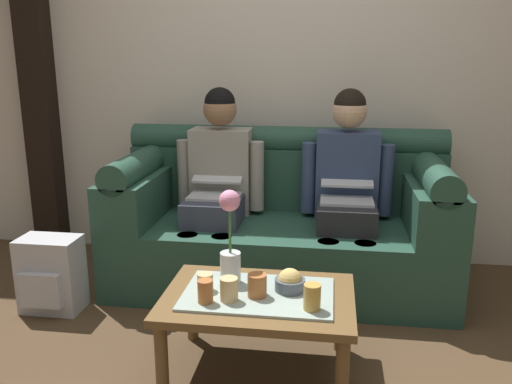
{
  "coord_description": "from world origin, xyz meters",
  "views": [
    {
      "loc": [
        0.3,
        -2.01,
        1.41
      ],
      "look_at": [
        -0.11,
        0.86,
        0.67
      ],
      "focal_mm": 37.35,
      "sensor_mm": 36.0,
      "label": 1
    }
  ],
  "objects_px": {
    "cup_far_center": "(312,297)",
    "cup_near_left": "(205,282)",
    "snack_bowl": "(290,282)",
    "cup_far_left": "(229,289)",
    "person_left": "(218,179)",
    "backpack_left": "(51,275)",
    "person_right": "(347,184)",
    "cup_far_right": "(205,291)",
    "couch": "(281,225)",
    "coffee_table": "(258,305)",
    "flower_vase": "(230,241)",
    "cup_near_right": "(257,285)"
  },
  "relations": [
    {
      "from": "couch",
      "to": "person_right",
      "type": "bearing_deg",
      "value": -0.39
    },
    {
      "from": "person_right",
      "to": "backpack_left",
      "type": "bearing_deg",
      "value": -160.34
    },
    {
      "from": "person_left",
      "to": "snack_bowl",
      "type": "relative_size",
      "value": 9.01
    },
    {
      "from": "backpack_left",
      "to": "snack_bowl",
      "type": "bearing_deg",
      "value": -16.17
    },
    {
      "from": "person_right",
      "to": "cup_far_center",
      "type": "xyz_separation_m",
      "value": [
        -0.16,
        -1.16,
        -0.21
      ]
    },
    {
      "from": "cup_near_left",
      "to": "cup_far_left",
      "type": "distance_m",
      "value": 0.15
    },
    {
      "from": "coffee_table",
      "to": "backpack_left",
      "type": "distance_m",
      "value": 1.33
    },
    {
      "from": "coffee_table",
      "to": "cup_far_right",
      "type": "height_order",
      "value": "cup_far_right"
    },
    {
      "from": "flower_vase",
      "to": "cup_near_left",
      "type": "relative_size",
      "value": 5.63
    },
    {
      "from": "snack_bowl",
      "to": "cup_far_left",
      "type": "height_order",
      "value": "same"
    },
    {
      "from": "person_left",
      "to": "cup_near_right",
      "type": "xyz_separation_m",
      "value": [
        0.4,
        -1.07,
        -0.21
      ]
    },
    {
      "from": "cup_far_center",
      "to": "person_left",
      "type": "bearing_deg",
      "value": 118.96
    },
    {
      "from": "cup_far_left",
      "to": "backpack_left",
      "type": "height_order",
      "value": "cup_far_left"
    },
    {
      "from": "person_left",
      "to": "cup_far_left",
      "type": "height_order",
      "value": "person_left"
    },
    {
      "from": "coffee_table",
      "to": "backpack_left",
      "type": "xyz_separation_m",
      "value": [
        -1.24,
        0.45,
        -0.12
      ]
    },
    {
      "from": "person_right",
      "to": "cup_far_right",
      "type": "xyz_separation_m",
      "value": [
        -0.61,
        -1.16,
        -0.21
      ]
    },
    {
      "from": "person_left",
      "to": "cup_far_right",
      "type": "distance_m",
      "value": 1.19
    },
    {
      "from": "flower_vase",
      "to": "coffee_table",
      "type": "bearing_deg",
      "value": -32.4
    },
    {
      "from": "person_right",
      "to": "flower_vase",
      "type": "bearing_deg",
      "value": -119.83
    },
    {
      "from": "cup_far_center",
      "to": "backpack_left",
      "type": "height_order",
      "value": "cup_far_center"
    },
    {
      "from": "flower_vase",
      "to": "snack_bowl",
      "type": "relative_size",
      "value": 3.25
    },
    {
      "from": "snack_bowl",
      "to": "cup_near_right",
      "type": "bearing_deg",
      "value": -149.94
    },
    {
      "from": "person_right",
      "to": "cup_far_right",
      "type": "bearing_deg",
      "value": -117.72
    },
    {
      "from": "cup_near_left",
      "to": "backpack_left",
      "type": "bearing_deg",
      "value": 155.77
    },
    {
      "from": "cup_far_left",
      "to": "person_left",
      "type": "bearing_deg",
      "value": 104.27
    },
    {
      "from": "person_left",
      "to": "coffee_table",
      "type": "xyz_separation_m",
      "value": [
        0.4,
        -1.03,
        -0.32
      ]
    },
    {
      "from": "coffee_table",
      "to": "cup_far_right",
      "type": "bearing_deg",
      "value": -149.17
    },
    {
      "from": "coffee_table",
      "to": "cup_far_center",
      "type": "distance_m",
      "value": 0.29
    },
    {
      "from": "coffee_table",
      "to": "snack_bowl",
      "type": "distance_m",
      "value": 0.17
    },
    {
      "from": "person_right",
      "to": "cup_near_right",
      "type": "bearing_deg",
      "value": -110.5
    },
    {
      "from": "couch",
      "to": "backpack_left",
      "type": "relative_size",
      "value": 4.79
    },
    {
      "from": "coffee_table",
      "to": "cup_near_left",
      "type": "distance_m",
      "value": 0.26
    },
    {
      "from": "cup_far_center",
      "to": "couch",
      "type": "bearing_deg",
      "value": 101.75
    },
    {
      "from": "flower_vase",
      "to": "cup_far_center",
      "type": "relative_size",
      "value": 4.01
    },
    {
      "from": "cup_near_left",
      "to": "cup_near_right",
      "type": "xyz_separation_m",
      "value": [
        0.24,
        -0.03,
        0.01
      ]
    },
    {
      "from": "cup_near_right",
      "to": "cup_far_left",
      "type": "relative_size",
      "value": 0.98
    },
    {
      "from": "flower_vase",
      "to": "cup_far_center",
      "type": "xyz_separation_m",
      "value": [
        0.38,
        -0.21,
        -0.15
      ]
    },
    {
      "from": "cup_near_left",
      "to": "cup_far_right",
      "type": "height_order",
      "value": "cup_far_right"
    },
    {
      "from": "couch",
      "to": "cup_far_right",
      "type": "xyz_separation_m",
      "value": [
        -0.21,
        -1.16,
        0.07
      ]
    },
    {
      "from": "person_left",
      "to": "snack_bowl",
      "type": "bearing_deg",
      "value": -61.52
    },
    {
      "from": "person_left",
      "to": "coffee_table",
      "type": "relative_size",
      "value": 1.45
    },
    {
      "from": "coffee_table",
      "to": "flower_vase",
      "type": "relative_size",
      "value": 1.92
    },
    {
      "from": "couch",
      "to": "cup_near_right",
      "type": "distance_m",
      "value": 1.07
    },
    {
      "from": "backpack_left",
      "to": "cup_far_right",
      "type": "bearing_deg",
      "value": -28.86
    },
    {
      "from": "person_right",
      "to": "cup_far_left",
      "type": "xyz_separation_m",
      "value": [
        -0.51,
        -1.12,
        -0.21
      ]
    },
    {
      "from": "couch",
      "to": "flower_vase",
      "type": "relative_size",
      "value": 4.66
    },
    {
      "from": "cup_far_left",
      "to": "cup_near_right",
      "type": "bearing_deg",
      "value": 27.57
    },
    {
      "from": "cup_near_right",
      "to": "cup_near_left",
      "type": "bearing_deg",
      "value": 173.76
    },
    {
      "from": "cup_far_center",
      "to": "cup_near_left",
      "type": "bearing_deg",
      "value": 166.17
    },
    {
      "from": "flower_vase",
      "to": "cup_far_left",
      "type": "bearing_deg",
      "value": -81.19
    }
  ]
}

